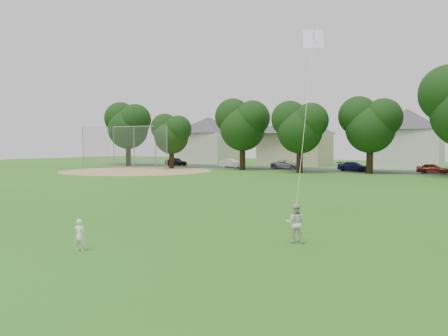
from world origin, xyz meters
The scene contains 10 objects.
ground centered at (0.00, 0.00, 0.00)m, with size 160.00×160.00×0.00m, color #2D6216.
street centered at (0.00, 42.00, 0.01)m, with size 90.00×7.00×0.01m, color #2D2D30.
dirt_infield centered at (-26.00, 28.00, 0.01)m, with size 18.00×18.00×0.02m, color #9E7F51.
toddler centered at (0.01, -2.08, 0.47)m, with size 0.34×0.22×0.94m, color white.
older_boy centered at (4.90, 2.24, 0.62)m, with size 0.60×0.47×1.24m, color silver.
kite centered at (4.28, 4.60, 4.18)m, with size 1.22×2.85×8.18m.
baseball_backstop centered at (-30.64, 31.85, 2.78)m, with size 12.53×3.93×5.55m.
tree_row centered at (3.00, 35.86, 6.10)m, with size 81.52×8.87×10.76m.
parked_cars centered at (5.51, 41.00, 0.60)m, with size 71.40×2.32×1.24m.
house_row centered at (-1.28, 52.00, 4.76)m, with size 76.21×14.16×9.85m.
Camera 1 is at (10.19, -10.48, 3.07)m, focal length 35.00 mm.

